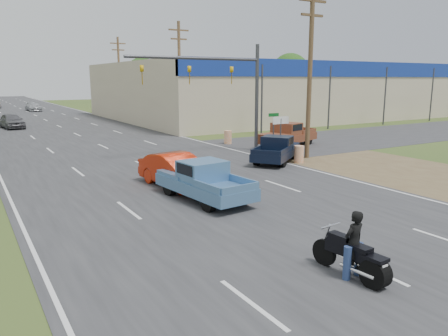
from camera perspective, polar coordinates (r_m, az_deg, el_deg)
ground at (r=12.09m, az=18.17°, el=-12.31°), size 200.00×200.00×0.00m
main_road at (r=48.08m, az=-20.75°, el=5.12°), size 15.00×180.00×0.02m
cross_road at (r=26.92m, az=-12.03°, el=1.10°), size 120.00×10.00×0.02m
dirt_verge at (r=26.40m, az=17.51°, el=0.61°), size 8.00×18.00×0.01m
big_box_store at (r=62.10m, az=9.86°, el=10.04°), size 50.00×28.10×6.60m
utility_pole_1 at (r=27.01m, az=11.17°, el=12.49°), size 2.00×0.28×10.00m
utility_pole_2 at (r=42.15m, az=-5.83°, el=12.23°), size 2.00×0.28×10.00m
utility_pole_3 at (r=58.92m, az=-13.51°, el=11.77°), size 2.00×0.28×10.00m
tree_3 at (r=99.92m, az=8.63°, el=12.24°), size 8.40×8.40×10.40m
tree_5 at (r=109.12m, az=-10.62°, el=11.94°), size 7.98×7.98×9.88m
barrel_0 at (r=25.62m, az=9.76°, el=1.78°), size 0.56×0.56×1.00m
barrel_1 at (r=32.66m, az=0.52°, el=4.03°), size 0.56×0.56×1.00m
lane_sign at (r=27.08m, az=7.41°, el=5.37°), size 1.20×0.08×2.52m
street_name_sign at (r=28.66m, az=6.47°, el=5.14°), size 0.80×0.08×2.61m
signal_mast at (r=28.05m, az=-0.22°, el=11.61°), size 9.12×0.40×7.00m
red_convertible at (r=19.61m, az=-6.10°, el=-0.38°), size 2.21×4.67×1.48m
motorcycle at (r=11.21m, az=16.73°, el=-11.30°), size 0.70×2.27×1.15m
rider at (r=11.14m, az=16.57°, el=-9.83°), size 0.61×0.43×1.61m
blue_pickup at (r=17.52m, az=-2.83°, el=-1.57°), size 2.28×4.93×1.58m
navy_pickup at (r=25.67m, az=6.96°, el=2.49°), size 4.74×4.14×1.52m
brown_pickup at (r=31.74m, az=8.13°, el=4.36°), size 5.50×3.46×1.71m
distant_car_grey at (r=47.73m, az=-25.97°, el=5.55°), size 2.29×4.55×1.49m
distant_car_silver at (r=72.62m, az=-23.62°, el=7.35°), size 2.11×4.70×1.34m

